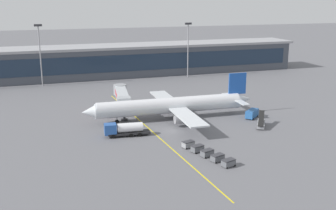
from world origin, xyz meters
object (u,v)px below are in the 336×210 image
belt_loader (261,123)px  baggage_cart_3 (197,148)px  baggage_cart_4 (188,144)px  baggage_cart_0 (229,163)px  main_airliner (171,105)px  fuel_tanker (124,129)px  baggage_cart_2 (207,153)px  crew_van (252,113)px  baggage_cart_1 (218,158)px

belt_loader → baggage_cart_3: 24.67m
belt_loader → baggage_cart_4: size_ratio=2.19×
baggage_cart_0 → main_airliner: bearing=90.3°
belt_loader → baggage_cart_0: (-19.25, -20.28, -0.21)m
fuel_tanker → baggage_cart_4: (11.74, -12.02, -0.96)m
baggage_cart_0 → baggage_cart_3: 9.60m
fuel_tanker → baggage_cart_4: 16.83m
baggage_cart_2 → baggage_cart_3: same height
baggage_cart_0 → baggage_cart_3: size_ratio=1.00×
fuel_tanker → baggage_cart_0: (15.46, -24.27, -0.96)m
fuel_tanker → baggage_cart_0: size_ratio=3.69×
fuel_tanker → belt_loader: size_ratio=1.68×
crew_van → baggage_cart_1: crew_van is taller
baggage_cart_0 → baggage_cart_2: (-1.86, 6.12, 0.00)m
main_airliner → fuel_tanker: 18.51m
belt_loader → crew_van: (1.96, 8.00, 0.32)m
baggage_cart_2 → fuel_tanker: bearing=126.9°
fuel_tanker → crew_van: (36.67, 4.01, -0.43)m
baggage_cart_0 → fuel_tanker: bearing=122.5°
belt_loader → main_airliner: bearing=143.8°
baggage_cart_3 → main_airliner: bearing=84.1°
baggage_cart_1 → baggage_cart_3: same height
baggage_cart_3 → baggage_cart_2: bearing=-73.1°
fuel_tanker → baggage_cart_2: size_ratio=3.69×
crew_van → baggage_cart_3: bearing=-141.5°
belt_loader → baggage_cart_1: belt_loader is taller
fuel_tanker → baggage_cart_2: fuel_tanker is taller
main_airliner → belt_loader: bearing=-36.2°
fuel_tanker → baggage_cart_1: (14.53, -21.21, -0.96)m
main_airliner → belt_loader: size_ratio=7.35×
belt_loader → baggage_cart_1: 26.53m
main_airliner → baggage_cart_2: size_ratio=16.10×
crew_van → baggage_cart_4: (-24.92, -16.03, -0.53)m
baggage_cart_4 → baggage_cart_3: bearing=-73.1°
baggage_cart_3 → baggage_cart_4: 3.20m
main_airliner → crew_van: (21.37, -6.21, -2.47)m
baggage_cart_1 → belt_loader: bearing=40.5°
fuel_tanker → baggage_cart_1: fuel_tanker is taller
belt_loader → baggage_cart_1: (-20.18, -17.22, -0.21)m
baggage_cart_2 → baggage_cart_3: bearing=106.9°
crew_van → baggage_cart_4: bearing=-147.3°
main_airliner → baggage_cart_1: size_ratio=16.10×
main_airliner → baggage_cart_0: (0.16, -34.49, -3.01)m
baggage_cart_1 → baggage_cart_2: 3.20m
baggage_cart_2 → baggage_cart_3: (-0.93, 3.06, 0.00)m
main_airliner → fuel_tanker: main_airliner is taller
fuel_tanker → baggage_cart_0: 28.79m
main_airliner → baggage_cart_3: main_airliner is taller
main_airliner → baggage_cart_4: bearing=-99.1°
main_airliner → baggage_cart_2: bearing=-93.4°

